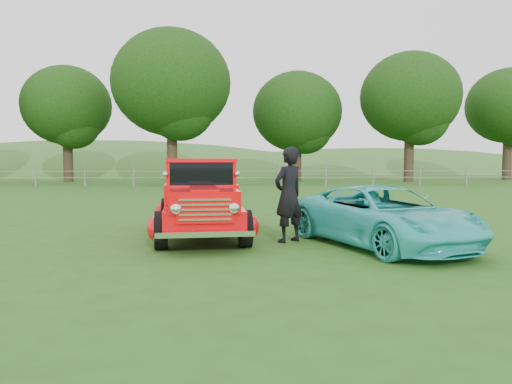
{
  "coord_description": "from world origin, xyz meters",
  "views": [
    {
      "loc": [
        0.44,
        -9.15,
        1.81
      ],
      "look_at": [
        0.82,
        1.2,
        1.09
      ],
      "focal_mm": 35.0,
      "sensor_mm": 36.0,
      "label": 1
    }
  ],
  "objects_px": {
    "tree_mid_west": "(67,106)",
    "tree_near_east": "(297,112)",
    "teal_sedan": "(384,216)",
    "man": "(289,195)",
    "tree_near_west": "(171,83)",
    "red_pickup": "(201,202)",
    "tree_mid_east": "(410,97)",
    "tree_far_east": "(509,106)"
  },
  "relations": [
    {
      "from": "teal_sedan",
      "to": "man",
      "type": "bearing_deg",
      "value": 139.7
    },
    {
      "from": "tree_near_east",
      "to": "teal_sedan",
      "type": "bearing_deg",
      "value": -93.26
    },
    {
      "from": "teal_sedan",
      "to": "tree_near_east",
      "type": "bearing_deg",
      "value": 64.76
    },
    {
      "from": "tree_mid_east",
      "to": "tree_far_east",
      "type": "distance_m",
      "value": 9.49
    },
    {
      "from": "teal_sedan",
      "to": "man",
      "type": "xyz_separation_m",
      "value": [
        -1.87,
        0.62,
        0.4
      ]
    },
    {
      "from": "tree_mid_west",
      "to": "man",
      "type": "distance_m",
      "value": 30.2
    },
    {
      "from": "tree_mid_east",
      "to": "tree_near_west",
      "type": "bearing_deg",
      "value": -173.29
    },
    {
      "from": "red_pickup",
      "to": "teal_sedan",
      "type": "bearing_deg",
      "value": -26.9
    },
    {
      "from": "tree_mid_east",
      "to": "man",
      "type": "bearing_deg",
      "value": -114.13
    },
    {
      "from": "red_pickup",
      "to": "man",
      "type": "distance_m",
      "value": 2.1
    },
    {
      "from": "tree_mid_west",
      "to": "tree_near_west",
      "type": "xyz_separation_m",
      "value": [
        8.0,
        -3.0,
        1.25
      ]
    },
    {
      "from": "tree_mid_west",
      "to": "red_pickup",
      "type": "distance_m",
      "value": 28.69
    },
    {
      "from": "red_pickup",
      "to": "man",
      "type": "height_order",
      "value": "man"
    },
    {
      "from": "tree_mid_west",
      "to": "tree_near_east",
      "type": "relative_size",
      "value": 1.02
    },
    {
      "from": "tree_near_west",
      "to": "teal_sedan",
      "type": "relative_size",
      "value": 2.36
    },
    {
      "from": "tree_mid_west",
      "to": "red_pickup",
      "type": "bearing_deg",
      "value": -65.8
    },
    {
      "from": "tree_mid_east",
      "to": "tree_far_east",
      "type": "xyz_separation_m",
      "value": [
        9.0,
        3.0,
        -0.31
      ]
    },
    {
      "from": "tree_far_east",
      "to": "man",
      "type": "height_order",
      "value": "tree_far_east"
    },
    {
      "from": "tree_far_east",
      "to": "red_pickup",
      "type": "xyz_separation_m",
      "value": [
        -22.4,
        -27.81,
        -5.06
      ]
    },
    {
      "from": "tree_near_east",
      "to": "red_pickup",
      "type": "bearing_deg",
      "value": -101.39
    },
    {
      "from": "tree_near_east",
      "to": "man",
      "type": "bearing_deg",
      "value": -97.18
    },
    {
      "from": "tree_far_east",
      "to": "teal_sedan",
      "type": "height_order",
      "value": "tree_far_east"
    },
    {
      "from": "tree_mid_west",
      "to": "red_pickup",
      "type": "xyz_separation_m",
      "value": [
        11.6,
        -25.81,
        -4.75
      ]
    },
    {
      "from": "teal_sedan",
      "to": "red_pickup",
      "type": "bearing_deg",
      "value": 137.24
    },
    {
      "from": "red_pickup",
      "to": "man",
      "type": "xyz_separation_m",
      "value": [
        1.92,
        -0.82,
        0.22
      ]
    },
    {
      "from": "tree_near_east",
      "to": "red_pickup",
      "type": "xyz_separation_m",
      "value": [
        -5.4,
        -26.81,
        -4.45
      ]
    },
    {
      "from": "tree_mid_west",
      "to": "tree_mid_east",
      "type": "xyz_separation_m",
      "value": [
        25.0,
        -1.0,
        0.62
      ]
    },
    {
      "from": "tree_mid_west",
      "to": "tree_near_east",
      "type": "height_order",
      "value": "tree_mid_west"
    },
    {
      "from": "tree_far_east",
      "to": "man",
      "type": "bearing_deg",
      "value": -125.58
    },
    {
      "from": "tree_near_west",
      "to": "tree_far_east",
      "type": "xyz_separation_m",
      "value": [
        26.0,
        5.0,
        -0.94
      ]
    },
    {
      "from": "red_pickup",
      "to": "teal_sedan",
      "type": "distance_m",
      "value": 4.06
    },
    {
      "from": "tree_mid_west",
      "to": "tree_near_east",
      "type": "xyz_separation_m",
      "value": [
        17.0,
        1.0,
        -0.3
      ]
    },
    {
      "from": "red_pickup",
      "to": "man",
      "type": "relative_size",
      "value": 2.54
    },
    {
      "from": "man",
      "to": "red_pickup",
      "type": "bearing_deg",
      "value": -60.76
    },
    {
      "from": "tree_mid_west",
      "to": "teal_sedan",
      "type": "relative_size",
      "value": 1.92
    },
    {
      "from": "tree_mid_east",
      "to": "man",
      "type": "relative_size",
      "value": 4.66
    },
    {
      "from": "tree_far_east",
      "to": "man",
      "type": "relative_size",
      "value": 4.37
    },
    {
      "from": "tree_mid_west",
      "to": "teal_sedan",
      "type": "height_order",
      "value": "tree_mid_west"
    },
    {
      "from": "tree_near_east",
      "to": "tree_near_west",
      "type": "bearing_deg",
      "value": -156.04
    },
    {
      "from": "tree_mid_west",
      "to": "tree_near_west",
      "type": "bearing_deg",
      "value": -20.56
    },
    {
      "from": "tree_near_east",
      "to": "teal_sedan",
      "type": "height_order",
      "value": "tree_near_east"
    },
    {
      "from": "man",
      "to": "tree_far_east",
      "type": "bearing_deg",
      "value": -163.25
    }
  ]
}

